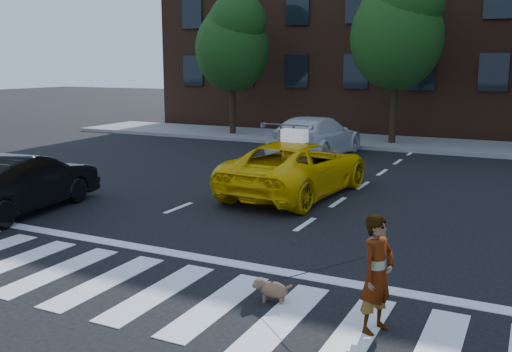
{
  "coord_description": "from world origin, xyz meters",
  "views": [
    {
      "loc": [
        5.82,
        -6.49,
        3.33
      ],
      "look_at": [
        0.79,
        3.7,
        1.1
      ],
      "focal_mm": 40.0,
      "sensor_mm": 36.0,
      "label": 1
    }
  ],
  "objects_px": {
    "taxi": "(297,168)",
    "woman": "(377,274)",
    "dog": "(271,289)",
    "white_suv": "(315,137)",
    "black_sedan": "(20,183)",
    "tree_left": "(233,40)",
    "tree_mid": "(398,26)"
  },
  "relations": [
    {
      "from": "taxi",
      "to": "woman",
      "type": "relative_size",
      "value": 3.32
    },
    {
      "from": "dog",
      "to": "white_suv",
      "type": "bearing_deg",
      "value": 100.0
    },
    {
      "from": "black_sedan",
      "to": "woman",
      "type": "height_order",
      "value": "woman"
    },
    {
      "from": "white_suv",
      "to": "dog",
      "type": "relative_size",
      "value": 8.68
    },
    {
      "from": "dog",
      "to": "tree_left",
      "type": "bearing_deg",
      "value": 112.37
    },
    {
      "from": "taxi",
      "to": "tree_mid",
      "type": "bearing_deg",
      "value": -86.43
    },
    {
      "from": "white_suv",
      "to": "dog",
      "type": "xyz_separation_m",
      "value": [
        4.0,
        -12.53,
        -0.55
      ]
    },
    {
      "from": "tree_mid",
      "to": "woman",
      "type": "relative_size",
      "value": 4.67
    },
    {
      "from": "white_suv",
      "to": "woman",
      "type": "bearing_deg",
      "value": 116.42
    },
    {
      "from": "tree_mid",
      "to": "black_sedan",
      "type": "height_order",
      "value": "tree_mid"
    },
    {
      "from": "tree_left",
      "to": "dog",
      "type": "bearing_deg",
      "value": -59.9
    },
    {
      "from": "taxi",
      "to": "woman",
      "type": "height_order",
      "value": "woman"
    },
    {
      "from": "tree_left",
      "to": "white_suv",
      "type": "bearing_deg",
      "value": -35.75
    },
    {
      "from": "white_suv",
      "to": "woman",
      "type": "relative_size",
      "value": 3.39
    },
    {
      "from": "woman",
      "to": "tree_mid",
      "type": "bearing_deg",
      "value": 33.09
    },
    {
      "from": "white_suv",
      "to": "tree_left",
      "type": "bearing_deg",
      "value": -32.94
    },
    {
      "from": "tree_left",
      "to": "tree_mid",
      "type": "relative_size",
      "value": 0.92
    },
    {
      "from": "tree_mid",
      "to": "black_sedan",
      "type": "xyz_separation_m",
      "value": [
        -5.15,
        -14.5,
        -4.17
      ]
    },
    {
      "from": "woman",
      "to": "black_sedan",
      "type": "bearing_deg",
      "value": 96.23
    },
    {
      "from": "tree_left",
      "to": "dog",
      "type": "xyz_separation_m",
      "value": [
        9.59,
        -16.55,
        -4.24
      ]
    },
    {
      "from": "black_sedan",
      "to": "dog",
      "type": "height_order",
      "value": "black_sedan"
    },
    {
      "from": "tree_left",
      "to": "white_suv",
      "type": "distance_m",
      "value": 7.81
    },
    {
      "from": "tree_left",
      "to": "woman",
      "type": "bearing_deg",
      "value": -56.37
    },
    {
      "from": "woman",
      "to": "tree_left",
      "type": "bearing_deg",
      "value": 54.4
    },
    {
      "from": "tree_left",
      "to": "taxi",
      "type": "height_order",
      "value": "tree_left"
    },
    {
      "from": "woman",
      "to": "dog",
      "type": "xyz_separation_m",
      "value": [
        -1.57,
        0.23,
        -0.56
      ]
    },
    {
      "from": "black_sedan",
      "to": "white_suv",
      "type": "height_order",
      "value": "white_suv"
    },
    {
      "from": "tree_mid",
      "to": "white_suv",
      "type": "relative_size",
      "value": 1.38
    },
    {
      "from": "taxi",
      "to": "white_suv",
      "type": "height_order",
      "value": "white_suv"
    },
    {
      "from": "black_sedan",
      "to": "tree_left",
      "type": "bearing_deg",
      "value": -87.98
    },
    {
      "from": "tree_left",
      "to": "taxi",
      "type": "bearing_deg",
      "value": -53.82
    },
    {
      "from": "taxi",
      "to": "black_sedan",
      "type": "height_order",
      "value": "taxi"
    }
  ]
}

